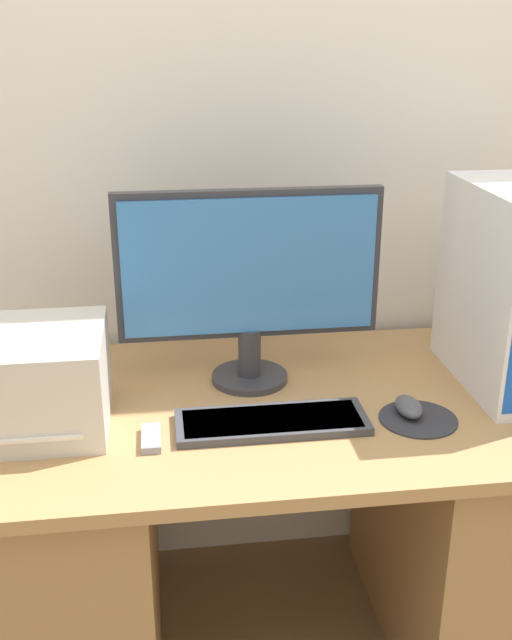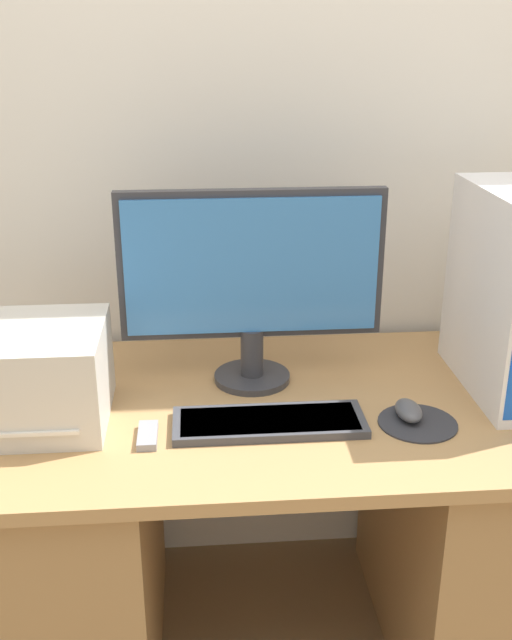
{
  "view_description": "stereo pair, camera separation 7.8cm",
  "coord_description": "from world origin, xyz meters",
  "px_view_note": "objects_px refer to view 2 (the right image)",
  "views": [
    {
      "loc": [
        -0.25,
        -1.12,
        1.52
      ],
      "look_at": [
        -0.05,
        0.38,
        0.92
      ],
      "focal_mm": 42.0,
      "sensor_mm": 36.0,
      "label": 1
    },
    {
      "loc": [
        -0.17,
        -1.13,
        1.52
      ],
      "look_at": [
        -0.05,
        0.38,
        0.92
      ],
      "focal_mm": 42.0,
      "sensor_mm": 36.0,
      "label": 2
    }
  ],
  "objects_px": {
    "monitor": "(252,275)",
    "remote_control": "(148,436)",
    "mouse": "(409,410)",
    "keyboard": "(269,422)",
    "printer": "(40,375)"
  },
  "relations": [
    {
      "from": "keyboard",
      "to": "remote_control",
      "type": "relative_size",
      "value": 3.99
    },
    {
      "from": "monitor",
      "to": "keyboard",
      "type": "height_order",
      "value": "monitor"
    },
    {
      "from": "monitor",
      "to": "printer",
      "type": "relative_size",
      "value": 2.02
    },
    {
      "from": "remote_control",
      "to": "keyboard",
      "type": "bearing_deg",
      "value": 7.0
    },
    {
      "from": "monitor",
      "to": "remote_control",
      "type": "height_order",
      "value": "monitor"
    },
    {
      "from": "monitor",
      "to": "remote_control",
      "type": "bearing_deg",
      "value": -132.25
    },
    {
      "from": "monitor",
      "to": "remote_control",
      "type": "distance_m",
      "value": 0.44
    },
    {
      "from": "monitor",
      "to": "printer",
      "type": "xyz_separation_m",
      "value": [
        -0.47,
        -0.15,
        -0.16
      ]
    },
    {
      "from": "keyboard",
      "to": "mouse",
      "type": "bearing_deg",
      "value": 1.17
    },
    {
      "from": "monitor",
      "to": "mouse",
      "type": "height_order",
      "value": "monitor"
    },
    {
      "from": "mouse",
      "to": "printer",
      "type": "distance_m",
      "value": 0.8
    },
    {
      "from": "monitor",
      "to": "printer",
      "type": "bearing_deg",
      "value": -161.68
    },
    {
      "from": "keyboard",
      "to": "printer",
      "type": "bearing_deg",
      "value": 171.16
    },
    {
      "from": "keyboard",
      "to": "mouse",
      "type": "relative_size",
      "value": 4.27
    },
    {
      "from": "keyboard",
      "to": "remote_control",
      "type": "distance_m",
      "value": 0.26
    }
  ]
}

